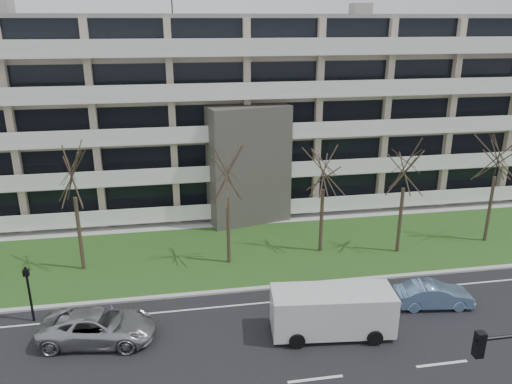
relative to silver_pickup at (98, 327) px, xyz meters
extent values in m
plane|color=black|center=(9.66, -4.54, -0.77)|extent=(160.00, 160.00, 0.00)
cube|color=#2A4C19|center=(9.66, 8.46, -0.74)|extent=(90.00, 10.00, 0.06)
cube|color=#B2B2AD|center=(9.66, 3.46, -0.71)|extent=(90.00, 0.35, 0.12)
cube|color=#B2B2AD|center=(9.66, 13.96, -0.73)|extent=(90.00, 2.00, 0.08)
cube|color=white|center=(9.66, 1.96, -0.77)|extent=(90.00, 0.12, 0.01)
cube|color=#BAA691|center=(9.66, 20.96, 6.73)|extent=(60.00, 12.00, 15.00)
cube|color=gray|center=(9.66, 20.96, 14.38)|extent=(60.50, 12.50, 0.30)
cube|color=#4C4742|center=(9.66, 13.96, 3.73)|extent=(6.39, 3.69, 9.00)
cube|color=black|center=(9.66, 13.76, 1.23)|extent=(4.92, 1.19, 3.50)
cube|color=black|center=(9.66, 14.94, 1.33)|extent=(58.00, 0.10, 1.80)
cube|color=white|center=(9.66, 14.26, -0.17)|extent=(58.00, 1.40, 0.22)
cube|color=white|center=(9.66, 13.61, 0.43)|extent=(58.00, 0.08, 1.00)
cube|color=black|center=(9.66, 14.94, 4.33)|extent=(58.00, 0.10, 1.80)
cube|color=white|center=(9.66, 14.26, 2.83)|extent=(58.00, 1.40, 0.22)
cube|color=white|center=(9.66, 13.61, 3.43)|extent=(58.00, 0.08, 1.00)
cube|color=black|center=(9.66, 14.94, 7.33)|extent=(58.00, 0.10, 1.80)
cube|color=white|center=(9.66, 14.26, 5.83)|extent=(58.00, 1.40, 0.22)
cube|color=white|center=(9.66, 13.61, 6.43)|extent=(58.00, 0.08, 1.00)
cube|color=black|center=(9.66, 14.94, 10.33)|extent=(58.00, 0.10, 1.80)
cube|color=white|center=(9.66, 14.26, 8.83)|extent=(58.00, 1.40, 0.22)
cube|color=white|center=(9.66, 13.61, 9.43)|extent=(58.00, 0.08, 1.00)
cube|color=black|center=(9.66, 14.94, 13.33)|extent=(58.00, 0.10, 1.80)
cube|color=white|center=(9.66, 14.26, 11.83)|extent=(58.00, 1.40, 0.22)
cube|color=white|center=(9.66, 13.61, 12.43)|extent=(58.00, 0.08, 1.00)
imported|color=#A6A9AD|center=(0.00, 0.00, 0.00)|extent=(5.88, 3.36, 1.55)
imported|color=#789ED0|center=(17.66, 0.08, -0.09)|extent=(4.32, 1.97, 1.37)
cube|color=silver|center=(11.40, -1.33, 0.51)|extent=(6.21, 2.84, 2.11)
cube|color=black|center=(11.40, -1.33, 1.12)|extent=(5.75, 2.63, 0.78)
cube|color=silver|center=(14.22, -1.63, 0.34)|extent=(0.61, 2.14, 1.33)
cylinder|color=black|center=(9.41, -2.24, -0.38)|extent=(0.80, 0.36, 0.78)
cylinder|color=black|center=(9.64, -0.03, -0.38)|extent=(0.80, 0.36, 0.78)
cylinder|color=black|center=(13.17, -2.64, -0.38)|extent=(0.80, 0.36, 0.78)
cylinder|color=black|center=(13.40, -0.43, -0.38)|extent=(0.80, 0.36, 0.78)
cube|color=black|center=(13.40, -9.69, 4.28)|extent=(0.29, 0.29, 0.90)
sphere|color=red|center=(13.40, -9.69, 4.57)|extent=(0.18, 0.18, 0.18)
sphere|color=orange|center=(13.40, -9.69, 4.28)|extent=(0.18, 0.18, 0.18)
sphere|color=green|center=(13.40, -9.69, 3.99)|extent=(0.18, 0.18, 0.18)
cylinder|color=black|center=(-3.59, 2.31, 0.80)|extent=(0.13, 0.13, 3.14)
cube|color=black|center=(-3.59, 2.31, 2.05)|extent=(0.30, 0.24, 0.33)
sphere|color=red|center=(-3.59, 2.31, 2.05)|extent=(0.15, 0.15, 0.15)
cylinder|color=#382B21|center=(-1.88, 7.78, 1.64)|extent=(0.24, 0.24, 4.82)
cylinder|color=#382B21|center=(7.26, 7.11, 1.50)|extent=(0.24, 0.24, 4.55)
cylinder|color=#382B21|center=(13.56, 7.73, 1.45)|extent=(0.24, 0.24, 4.44)
cylinder|color=#382B21|center=(18.68, 6.76, 1.51)|extent=(0.24, 0.24, 4.56)
cylinder|color=#382B21|center=(25.57, 7.33, 1.63)|extent=(0.24, 0.24, 4.80)
camera|label=1|loc=(4.03, -21.77, 14.15)|focal=35.00mm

